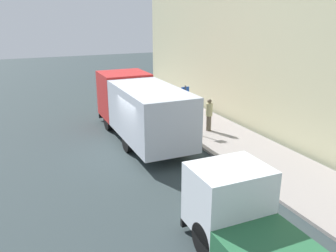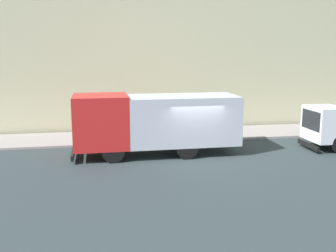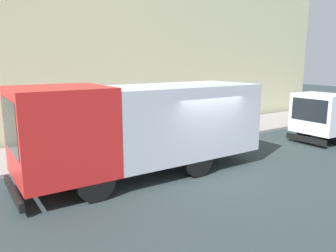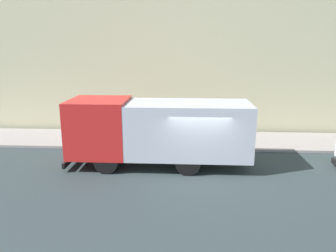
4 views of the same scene
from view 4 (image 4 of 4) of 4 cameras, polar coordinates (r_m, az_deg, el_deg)
ground at (r=13.99m, az=5.36°, el=-8.18°), size 80.00×80.00×0.00m
sidewalk at (r=18.48m, az=4.87°, el=-2.45°), size 3.54×30.00×0.12m
building_facade at (r=20.01m, az=5.01°, el=13.79°), size 0.50×30.00×10.46m
large_utility_truck at (r=14.35m, az=-1.76°, el=-0.53°), size 2.52×7.98×2.96m
pedestrian_walking at (r=17.96m, az=1.00°, el=0.28°), size 0.45×0.45×1.70m
street_sign_post at (r=16.71m, az=-0.71°, el=1.15°), size 0.44×0.08×2.42m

